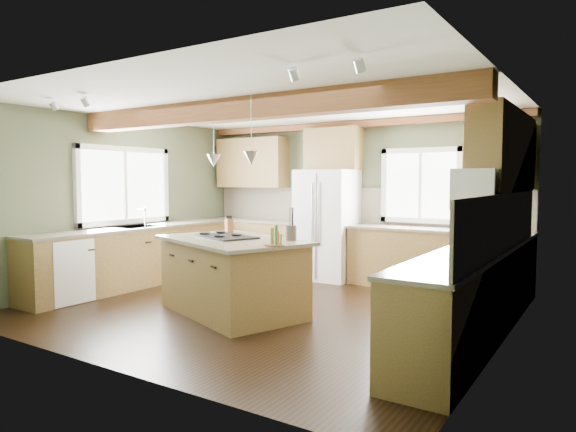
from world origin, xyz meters
The scene contains 37 objects.
floor centered at (0.00, 0.00, 0.00)m, with size 5.60×5.60×0.00m, color black.
ceiling centered at (0.00, 0.00, 2.60)m, with size 5.60×5.60×0.00m, color silver.
wall_back centered at (0.00, 2.50, 1.30)m, with size 5.60×5.60×0.00m, color #465139.
wall_left centered at (-2.80, 0.00, 1.30)m, with size 5.00×5.00×0.00m, color #465139.
wall_right centered at (2.80, 0.00, 1.30)m, with size 5.00×5.00×0.00m, color #465139.
ceiling_beam centered at (0.00, -0.44, 2.47)m, with size 5.55×0.26×0.26m, color #5A2D19.
soffit_trim centered at (0.00, 2.40, 2.54)m, with size 5.55×0.20×0.10m, color #5A2D19.
backsplash_back centered at (0.00, 2.48, 1.21)m, with size 5.58×0.03×0.58m, color brown.
backsplash_right centered at (2.78, 0.05, 1.21)m, with size 0.03×3.70×0.58m, color brown.
base_cab_back_left centered at (-1.79, 2.20, 0.44)m, with size 2.02×0.60×0.88m, color brown.
counter_back_left centered at (-1.79, 2.20, 0.90)m, with size 2.06×0.64×0.04m, color #494136.
base_cab_back_right centered at (1.49, 2.20, 0.44)m, with size 2.62×0.60×0.88m, color brown.
counter_back_right centered at (1.49, 2.20, 0.90)m, with size 2.66×0.64×0.04m, color #494136.
base_cab_left centered at (-2.50, 0.05, 0.44)m, with size 0.60×3.70×0.88m, color brown.
counter_left centered at (-2.50, 0.05, 0.90)m, with size 0.64×3.74×0.04m, color #494136.
base_cab_right centered at (2.50, 0.05, 0.44)m, with size 0.60×3.70×0.88m, color brown.
counter_right centered at (2.50, 0.05, 0.90)m, with size 0.64×3.74×0.04m, color #494136.
upper_cab_back_left centered at (-1.99, 2.33, 1.95)m, with size 1.40×0.35×0.90m, color brown.
upper_cab_over_fridge centered at (-0.30, 2.33, 2.15)m, with size 0.96×0.35×0.70m, color brown.
upper_cab_right centered at (2.62, 0.90, 1.95)m, with size 0.35×2.20×0.90m, color brown.
upper_cab_back_corner centered at (2.30, 2.33, 1.95)m, with size 0.90×0.35×0.90m, color brown.
window_left centered at (-2.78, 0.05, 1.55)m, with size 0.04×1.60×1.05m, color white.
window_back centered at (1.15, 2.48, 1.55)m, with size 1.10×0.04×1.00m, color white.
sink centered at (-2.50, 0.05, 0.91)m, with size 0.50×0.65×0.03m, color #262628.
faucet centered at (-2.32, 0.05, 1.05)m, with size 0.02×0.02×0.28m, color #B2B2B7.
dishwasher centered at (-2.49, -1.25, 0.43)m, with size 0.60×0.60×0.84m, color white.
oven centered at (2.49, -1.25, 0.43)m, with size 0.60×0.72×0.84m, color white.
microwave centered at (2.58, -0.05, 1.55)m, with size 0.40×0.70×0.38m, color white.
pendant_left centered at (-0.64, -0.29, 1.88)m, with size 0.18×0.18×0.16m, color #B2B2B7.
pendant_right centered at (0.20, -0.60, 1.88)m, with size 0.18×0.18×0.16m, color #B2B2B7.
refrigerator centered at (-0.30, 2.12, 0.90)m, with size 0.90×0.74×1.80m, color white.
island centered at (-0.22, -0.44, 0.44)m, with size 1.78×1.09×0.88m, color brown.
island_top centered at (-0.22, -0.44, 0.90)m, with size 1.90×1.21×0.04m, color #494136.
cooktop centered at (-0.36, -0.39, 0.93)m, with size 0.77×0.51×0.02m, color black.
knife_block centered at (-0.71, 0.09, 1.01)m, with size 0.11×0.08×0.19m, color brown.
utensil_crock centered at (0.48, -0.21, 1.01)m, with size 0.13×0.13×0.18m, color #3B322F.
bottle_tray centered at (0.59, -0.71, 1.03)m, with size 0.23×0.23×0.21m, color brown, non-canonical shape.
Camera 1 is at (3.73, -5.30, 1.63)m, focal length 32.00 mm.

